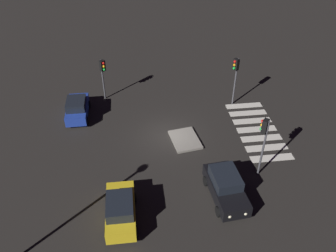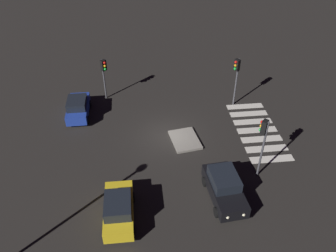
% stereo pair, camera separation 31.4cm
% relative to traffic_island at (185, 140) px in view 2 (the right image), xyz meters
% --- Properties ---
extents(ground_plane, '(80.00, 80.00, 0.00)m').
position_rel_traffic_island_xyz_m(ground_plane, '(0.70, 1.24, -0.09)').
color(ground_plane, black).
extents(traffic_island, '(2.95, 2.40, 0.18)m').
position_rel_traffic_island_xyz_m(traffic_island, '(0.00, 0.00, 0.00)').
color(traffic_island, gray).
rests_on(traffic_island, ground).
extents(car_black, '(4.32, 2.27, 1.83)m').
position_rel_traffic_island_xyz_m(car_black, '(-5.88, -1.59, 0.81)').
color(car_black, black).
rests_on(car_black, ground).
extents(car_yellow, '(4.02, 1.91, 1.74)m').
position_rel_traffic_island_xyz_m(car_yellow, '(-6.84, 4.99, 0.76)').
color(car_yellow, gold).
rests_on(car_yellow, ground).
extents(car_blue, '(3.93, 1.86, 1.70)m').
position_rel_traffic_island_xyz_m(car_blue, '(4.32, 8.44, 0.75)').
color(car_blue, '#1E389E').
rests_on(car_blue, ground).
extents(traffic_light_south, '(0.54, 0.53, 4.54)m').
position_rel_traffic_island_xyz_m(traffic_light_south, '(-4.10, -4.27, 3.35)').
color(traffic_light_south, '#47474C').
rests_on(traffic_light_south, ground).
extents(traffic_light_north, '(0.53, 0.54, 3.84)m').
position_rel_traffic_island_xyz_m(traffic_light_north, '(6.79, 6.16, 2.82)').
color(traffic_light_north, '#47474C').
rests_on(traffic_light_north, ground).
extents(traffic_light_east, '(0.54, 0.53, 4.41)m').
position_rel_traffic_island_xyz_m(traffic_light_east, '(4.54, -4.90, 3.26)').
color(traffic_light_east, '#47474C').
rests_on(traffic_light_east, ground).
extents(crosswalk_near, '(7.60, 3.20, 0.02)m').
position_rel_traffic_island_xyz_m(crosswalk_near, '(0.70, -5.96, -0.08)').
color(crosswalk_near, silver).
rests_on(crosswalk_near, ground).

